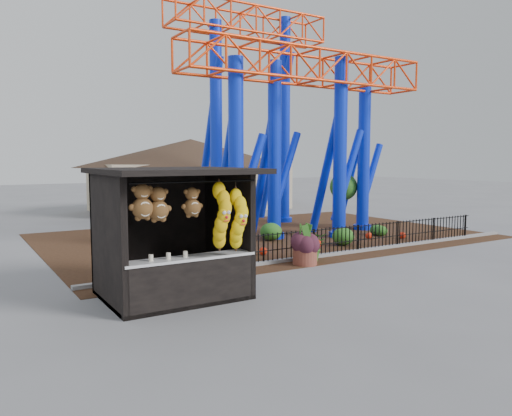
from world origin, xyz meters
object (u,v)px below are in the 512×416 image
potted_plant (313,247)px  roller_coaster (283,87)px  terracotta_planter (305,256)px  prize_booth (176,236)px

potted_plant → roller_coaster: bearing=74.6°
roller_coaster → potted_plant: bearing=-115.3°
roller_coaster → terracotta_planter: bearing=-118.5°
prize_booth → potted_plant: prize_booth is taller
terracotta_planter → potted_plant: potted_plant is taller
prize_booth → roller_coaster: size_ratio=0.32×
prize_booth → terracotta_planter: bearing=16.4°
terracotta_planter → roller_coaster: bearing=61.5°
prize_booth → terracotta_planter: size_ratio=4.54×
terracotta_planter → potted_plant: 0.69m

